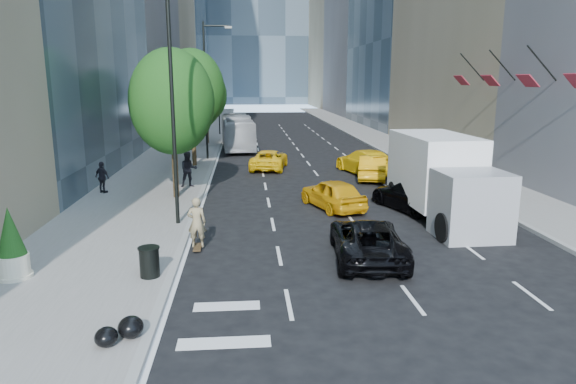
{
  "coord_description": "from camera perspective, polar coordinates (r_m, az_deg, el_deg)",
  "views": [
    {
      "loc": [
        -3.62,
        -17.1,
        6.07
      ],
      "look_at": [
        -1.93,
        3.11,
        1.6
      ],
      "focal_mm": 32.0,
      "sensor_mm": 36.0,
      "label": 1
    }
  ],
  "objects": [
    {
      "name": "tree_far",
      "position": [
        49.26,
        -9.11,
        10.59
      ],
      "size": [
        3.9,
        3.9,
        6.92
      ],
      "color": "black",
      "rests_on": "sidewalk_left"
    },
    {
      "name": "lamp_near",
      "position": [
        21.28,
        -12.34,
        11.45
      ],
      "size": [
        2.13,
        0.22,
        10.0
      ],
      "color": "black",
      "rests_on": "sidewalk_left"
    },
    {
      "name": "taxi_c",
      "position": [
        35.41,
        -2.11,
        3.63
      ],
      "size": [
        3.02,
        5.09,
        1.32
      ],
      "primitive_type": "imported",
      "rotation": [
        0.0,
        0.0,
        2.96
      ],
      "color": "yellow",
      "rests_on": "ground"
    },
    {
      "name": "planter_shrub",
      "position": [
        17.61,
        -28.39,
        -5.15
      ],
      "size": [
        0.92,
        0.92,
        2.22
      ],
      "color": "beige",
      "rests_on": "sidewalk_left"
    },
    {
      "name": "taxi_d",
      "position": [
        33.94,
        8.61,
        3.36
      ],
      "size": [
        3.5,
        5.91,
        1.61
      ],
      "primitive_type": "imported",
      "rotation": [
        0.0,
        0.0,
        3.38
      ],
      "color": "yellow",
      "rests_on": "ground"
    },
    {
      "name": "lamp_far",
      "position": [
        39.2,
        -8.93,
        11.9
      ],
      "size": [
        2.13,
        0.22,
        10.0
      ],
      "color": "black",
      "rests_on": "sidewalk_left"
    },
    {
      "name": "traffic_signal",
      "position": [
        57.2,
        -7.7,
        10.48
      ],
      "size": [
        2.48,
        0.53,
        5.2
      ],
      "color": "black",
      "rests_on": "sidewalk_left"
    },
    {
      "name": "tree_mid",
      "position": [
        36.29,
        -10.65,
        11.03
      ],
      "size": [
        4.5,
        4.5,
        7.99
      ],
      "color": "black",
      "rests_on": "sidewalk_left"
    },
    {
      "name": "city_bus",
      "position": [
        46.24,
        -5.65,
        6.67
      ],
      "size": [
        3.16,
        10.76,
        2.96
      ],
      "primitive_type": "imported",
      "rotation": [
        0.0,
        0.0,
        0.06
      ],
      "color": "#B9BDC0",
      "rests_on": "ground"
    },
    {
      "name": "skateboarder",
      "position": [
        18.77,
        -10.1,
        -3.71
      ],
      "size": [
        0.67,
        0.44,
        1.83
      ],
      "primitive_type": "imported",
      "rotation": [
        0.0,
        0.0,
        3.15
      ],
      "color": "#877954",
      "rests_on": "ground"
    },
    {
      "name": "box_truck",
      "position": [
        23.49,
        16.81,
        1.53
      ],
      "size": [
        2.96,
        7.67,
        3.63
      ],
      "rotation": [
        0.0,
        0.0,
        0.03
      ],
      "color": "white",
      "rests_on": "ground"
    },
    {
      "name": "tree_near",
      "position": [
        26.37,
        -12.77,
        9.73
      ],
      "size": [
        4.2,
        4.2,
        7.46
      ],
      "color": "black",
      "rests_on": "sidewalk_left"
    },
    {
      "name": "trash_can",
      "position": [
        16.35,
        -15.14,
        -7.57
      ],
      "size": [
        0.6,
        0.6,
        0.9
      ],
      "primitive_type": "cylinder",
      "color": "black",
      "rests_on": "sidewalk_left"
    },
    {
      "name": "garbage_bags",
      "position": [
        12.84,
        -18.06,
        -14.47
      ],
      "size": [
        1.03,
        0.99,
        0.51
      ],
      "color": "black",
      "rests_on": "sidewalk_left"
    },
    {
      "name": "taxi_a",
      "position": [
        24.55,
        4.99,
        -0.2
      ],
      "size": [
        2.98,
        4.58,
        1.45
      ],
      "primitive_type": "imported",
      "rotation": [
        0.0,
        0.0,
        3.47
      ],
      "color": "orange",
      "rests_on": "ground"
    },
    {
      "name": "sidewalk_right",
      "position": [
        49.4,
        11.3,
        5.21
      ],
      "size": [
        4.0,
        120.0,
        0.15
      ],
      "primitive_type": "cube",
      "color": "slate",
      "rests_on": "ground"
    },
    {
      "name": "facade_flags",
      "position": [
        30.63,
        23.48,
        11.64
      ],
      "size": [
        1.85,
        13.3,
        2.05
      ],
      "color": "black",
      "rests_on": "ground"
    },
    {
      "name": "sidewalk_left",
      "position": [
        47.79,
        -11.25,
        4.98
      ],
      "size": [
        6.0,
        120.0,
        0.15
      ],
      "primitive_type": "cube",
      "color": "slate",
      "rests_on": "ground"
    },
    {
      "name": "black_sedan_mercedes",
      "position": [
        24.87,
        13.66,
        -0.36
      ],
      "size": [
        3.4,
        5.31,
        1.43
      ],
      "primitive_type": "imported",
      "rotation": [
        0.0,
        0.0,
        3.45
      ],
      "color": "black",
      "rests_on": "ground"
    },
    {
      "name": "black_sedan_lincoln",
      "position": [
        17.88,
        8.8,
        -5.24
      ],
      "size": [
        2.74,
        5.16,
        1.38
      ],
      "primitive_type": "imported",
      "rotation": [
        0.0,
        0.0,
        3.05
      ],
      "color": "black",
      "rests_on": "ground"
    },
    {
      "name": "taxi_b",
      "position": [
        32.17,
        9.36,
        2.74
      ],
      "size": [
        2.67,
        4.8,
        1.5
      ],
      "primitive_type": "imported",
      "rotation": [
        0.0,
        0.0,
        2.89
      ],
      "color": "orange",
      "rests_on": "ground"
    },
    {
      "name": "pedestrian_b",
      "position": [
        28.89,
        -19.93,
        1.55
      ],
      "size": [
        1.04,
        0.89,
        1.68
      ],
      "primitive_type": "imported",
      "rotation": [
        0.0,
        0.0,
        2.54
      ],
      "color": "black",
      "rests_on": "sidewalk_left"
    },
    {
      "name": "pedestrian_a",
      "position": [
        29.22,
        -10.98,
        2.48
      ],
      "size": [
        1.12,
        0.97,
        1.98
      ],
      "primitive_type": "imported",
      "rotation": [
        0.0,
        0.0,
        0.26
      ],
      "color": "black",
      "rests_on": "sidewalk_left"
    },
    {
      "name": "ground",
      "position": [
        18.51,
        6.81,
        -6.81
      ],
      "size": [
        160.0,
        160.0,
        0.0
      ],
      "primitive_type": "plane",
      "color": "black",
      "rests_on": "ground"
    }
  ]
}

